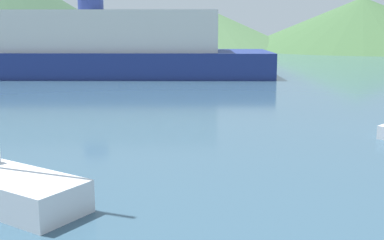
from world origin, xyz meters
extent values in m
cube|color=navy|center=(-7.22, 42.49, 1.10)|extent=(32.55, 11.97, 2.20)
cube|color=silver|center=(-7.22, 42.49, 3.96)|extent=(22.91, 9.72, 3.52)
cylinder|color=navy|center=(-7.22, 42.49, 6.52)|extent=(2.25, 2.25, 1.60)
cone|color=#476B42|center=(10.21, 96.48, 3.88)|extent=(35.18, 35.18, 7.75)
cone|color=#3D6038|center=(39.75, 92.06, 5.09)|extent=(49.43, 49.43, 10.18)
camera|label=1|loc=(-2.01, -1.82, 4.25)|focal=45.00mm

